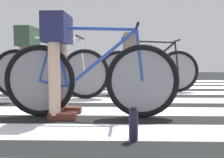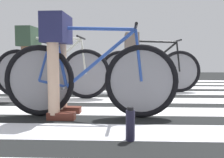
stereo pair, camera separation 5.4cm
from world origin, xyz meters
name	(u,v)px [view 2 (the right image)]	position (x,y,z in m)	size (l,w,h in m)	color
ground	(128,97)	(0.00, 0.00, 0.01)	(18.00, 14.00, 0.02)	black
crosswalk_markings	(127,96)	(-0.02, 0.08, 0.02)	(5.48, 5.74, 0.00)	white
bicycle_1_of_3	(89,78)	(-0.41, -1.31, 0.41)	(1.74, 0.52, 0.93)	black
cyclist_1_of_3	(58,51)	(-0.72, -1.30, 0.67)	(0.32, 0.42, 1.01)	beige
bicycle_2_of_3	(51,72)	(-1.13, -0.17, 0.41)	(1.74, 0.52, 0.93)	black
cyclist_2_of_3	(30,53)	(-1.44, -0.16, 0.69)	(0.33, 0.42, 1.03)	brown
bicycle_3_of_3	(150,70)	(0.38, 0.53, 0.41)	(1.74, 0.52, 0.93)	black
cyclist_3_of_3	(132,54)	(0.07, 0.52, 0.67)	(0.33, 0.42, 1.00)	tan
water_bottle	(130,125)	(-0.03, -2.02, 0.13)	(0.07, 0.07, 0.24)	#201E34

